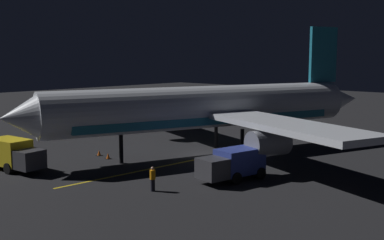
{
  "coord_description": "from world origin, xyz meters",
  "views": [
    {
      "loc": [
        -28.84,
        33.52,
        9.28
      ],
      "look_at": [
        0.0,
        2.0,
        3.5
      ],
      "focal_mm": 43.73,
      "sensor_mm": 36.0,
      "label": 1
    }
  ],
  "objects_px": {
    "airliner": "(212,109)",
    "ground_crew_worker": "(153,179)",
    "traffic_cone_near_left": "(108,156)",
    "catering_truck": "(234,164)",
    "traffic_cone_near_right": "(99,153)",
    "baggage_truck": "(14,155)"
  },
  "relations": [
    {
      "from": "airliner",
      "to": "ground_crew_worker",
      "type": "bearing_deg",
      "value": 112.7
    },
    {
      "from": "airliner",
      "to": "traffic_cone_near_left",
      "type": "height_order",
      "value": "airliner"
    },
    {
      "from": "catering_truck",
      "to": "ground_crew_worker",
      "type": "height_order",
      "value": "catering_truck"
    },
    {
      "from": "traffic_cone_near_right",
      "to": "baggage_truck",
      "type": "bearing_deg",
      "value": 87.23
    },
    {
      "from": "baggage_truck",
      "to": "airliner",
      "type": "bearing_deg",
      "value": -114.92
    },
    {
      "from": "airliner",
      "to": "ground_crew_worker",
      "type": "relative_size",
      "value": 21.35
    },
    {
      "from": "baggage_truck",
      "to": "traffic_cone_near_left",
      "type": "height_order",
      "value": "baggage_truck"
    },
    {
      "from": "ground_crew_worker",
      "to": "traffic_cone_near_left",
      "type": "distance_m",
      "value": 11.54
    },
    {
      "from": "airliner",
      "to": "baggage_truck",
      "type": "xyz_separation_m",
      "value": [
        7.55,
        16.25,
        -3.09
      ]
    },
    {
      "from": "baggage_truck",
      "to": "traffic_cone_near_left",
      "type": "xyz_separation_m",
      "value": [
        -2.16,
        -7.92,
        -1.04
      ]
    },
    {
      "from": "baggage_truck",
      "to": "ground_crew_worker",
      "type": "relative_size",
      "value": 3.22
    },
    {
      "from": "ground_crew_worker",
      "to": "traffic_cone_near_left",
      "type": "xyz_separation_m",
      "value": [
        10.68,
        -4.31,
        -0.64
      ]
    },
    {
      "from": "baggage_truck",
      "to": "ground_crew_worker",
      "type": "distance_m",
      "value": 13.34
    },
    {
      "from": "airliner",
      "to": "ground_crew_worker",
      "type": "xyz_separation_m",
      "value": [
        -5.29,
        12.65,
        -3.49
      ]
    },
    {
      "from": "catering_truck",
      "to": "traffic_cone_near_right",
      "type": "xyz_separation_m",
      "value": [
        14.78,
        1.56,
        -0.96
      ]
    },
    {
      "from": "traffic_cone_near_left",
      "to": "traffic_cone_near_right",
      "type": "distance_m",
      "value": 1.79
    },
    {
      "from": "baggage_truck",
      "to": "catering_truck",
      "type": "xyz_separation_m",
      "value": [
        -15.18,
        -9.77,
        -0.08
      ]
    },
    {
      "from": "ground_crew_worker",
      "to": "baggage_truck",
      "type": "bearing_deg",
      "value": 15.69
    },
    {
      "from": "airliner",
      "to": "baggage_truck",
      "type": "height_order",
      "value": "airliner"
    },
    {
      "from": "airliner",
      "to": "traffic_cone_near_right",
      "type": "bearing_deg",
      "value": 48.36
    },
    {
      "from": "airliner",
      "to": "catering_truck",
      "type": "relative_size",
      "value": 6.54
    },
    {
      "from": "traffic_cone_near_left",
      "to": "ground_crew_worker",
      "type": "bearing_deg",
      "value": 158.03
    }
  ]
}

